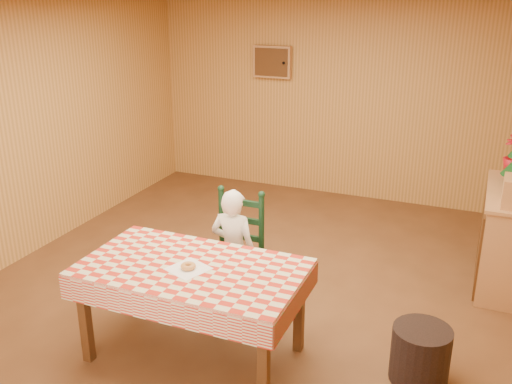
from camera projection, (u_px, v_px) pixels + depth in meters
ground at (248, 295)px, 5.30m from camera, size 6.00×6.00×0.00m
cabin_walls at (270, 89)px, 5.14m from camera, size 5.10×6.05×2.65m
dining_table at (192, 276)px, 4.21m from camera, size 1.66×0.96×0.77m
ladder_chair at (236, 255)px, 4.96m from camera, size 0.44×0.40×1.08m
seated_child at (233, 251)px, 4.89m from camera, size 0.41×0.27×1.12m
napkin at (188, 269)px, 4.14m from camera, size 0.34×0.34×0.00m
donut at (188, 266)px, 4.13m from camera, size 0.15×0.15×0.04m
shelf_unit at (510, 238)px, 5.38m from camera, size 0.54×1.24×0.93m
storage_bin at (420, 354)px, 4.10m from camera, size 0.56×0.56×0.42m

